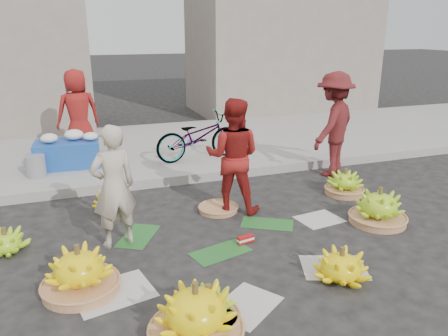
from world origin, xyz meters
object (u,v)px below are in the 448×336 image
object	(u,v)px
banana_bunch_4	(379,207)
vendor_cream	(114,187)
flower_table	(68,152)
bicycle	(198,136)
banana_bunch_0	(79,271)

from	to	relation	value
banana_bunch_4	vendor_cream	bearing A→B (deg)	170.93
flower_table	bicycle	distance (m)	2.25
banana_bunch_0	bicycle	world-z (taller)	bicycle
banana_bunch_0	vendor_cream	world-z (taller)	vendor_cream
banana_bunch_0	banana_bunch_4	xyz separation A→B (m)	(3.63, 0.33, -0.00)
banana_bunch_4	vendor_cream	distance (m)	3.27
banana_bunch_0	banana_bunch_4	world-z (taller)	banana_bunch_0
banana_bunch_0	banana_bunch_4	size ratio (longest dim) A/B	1.03
banana_bunch_0	bicycle	size ratio (longest dim) A/B	0.45
vendor_cream	bicycle	size ratio (longest dim) A/B	0.88
vendor_cream	flower_table	size ratio (longest dim) A/B	1.29
banana_bunch_0	flower_table	world-z (taller)	flower_table
banana_bunch_0	vendor_cream	size ratio (longest dim) A/B	0.52
vendor_cream	flower_table	world-z (taller)	vendor_cream
bicycle	banana_bunch_0	bearing A→B (deg)	140.02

